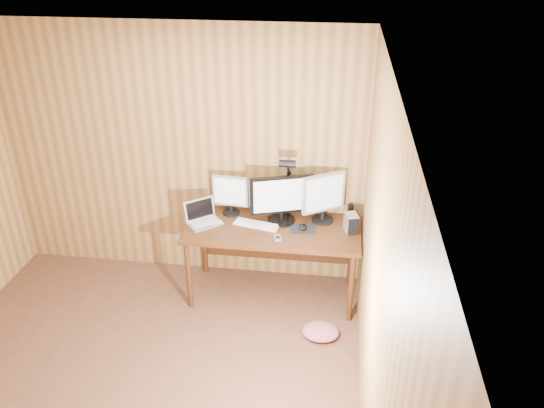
% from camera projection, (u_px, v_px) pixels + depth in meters
% --- Properties ---
extents(room_shell, '(4.00, 4.00, 4.00)m').
position_uv_depth(room_shell, '(91.00, 279.00, 3.30)').
color(room_shell, brown).
rests_on(room_shell, ground).
extents(desk, '(1.60, 0.70, 0.75)m').
position_uv_depth(desk, '(274.00, 235.00, 4.97)').
color(desk, '#41210D').
rests_on(desk, floor).
extents(monitor_center, '(0.57, 0.26, 0.46)m').
position_uv_depth(monitor_center, '(281.00, 198.00, 4.84)').
color(monitor_center, black).
rests_on(monitor_center, desk).
extents(monitor_left, '(0.34, 0.16, 0.39)m').
position_uv_depth(monitor_left, '(230.00, 194.00, 4.99)').
color(monitor_left, black).
rests_on(monitor_left, desk).
extents(monitor_right, '(0.38, 0.26, 0.48)m').
position_uv_depth(monitor_right, '(324.00, 196.00, 4.84)').
color(monitor_right, black).
rests_on(monitor_right, desk).
extents(laptop, '(0.37, 0.36, 0.21)m').
position_uv_depth(laptop, '(203.00, 217.00, 4.92)').
color(laptop, silver).
rests_on(laptop, desk).
extents(keyboard, '(0.44, 0.22, 0.02)m').
position_uv_depth(keyboard, '(257.00, 224.00, 4.88)').
color(keyboard, white).
rests_on(keyboard, desk).
extents(mousepad, '(0.24, 0.20, 0.00)m').
position_uv_depth(mousepad, '(303.00, 229.00, 4.82)').
color(mousepad, black).
rests_on(mousepad, desk).
extents(mouse, '(0.08, 0.12, 0.04)m').
position_uv_depth(mouse, '(303.00, 227.00, 4.81)').
color(mouse, black).
rests_on(mouse, mousepad).
extents(hard_drive, '(0.14, 0.17, 0.17)m').
position_uv_depth(hard_drive, '(351.00, 223.00, 4.76)').
color(hard_drive, silver).
rests_on(hard_drive, desk).
extents(phone, '(0.07, 0.11, 0.01)m').
position_uv_depth(phone, '(278.00, 238.00, 4.68)').
color(phone, silver).
rests_on(phone, desk).
extents(speaker, '(0.06, 0.06, 0.13)m').
position_uv_depth(speaker, '(350.00, 211.00, 4.99)').
color(speaker, black).
rests_on(speaker, desk).
extents(desk_lamp, '(0.15, 0.21, 0.65)m').
position_uv_depth(desk_lamp, '(288.00, 178.00, 4.85)').
color(desk_lamp, black).
rests_on(desk_lamp, desk).
extents(fabric_pile, '(0.39, 0.35, 0.10)m').
position_uv_depth(fabric_pile, '(320.00, 332.00, 4.63)').
color(fabric_pile, '#B15562').
rests_on(fabric_pile, floor).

